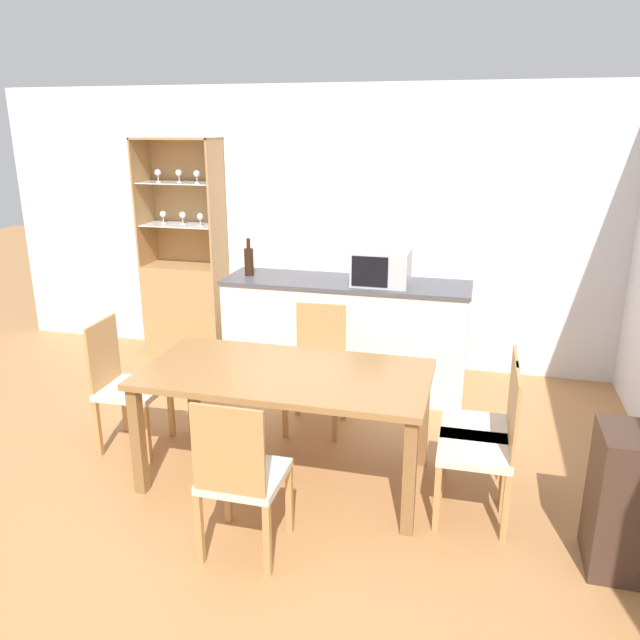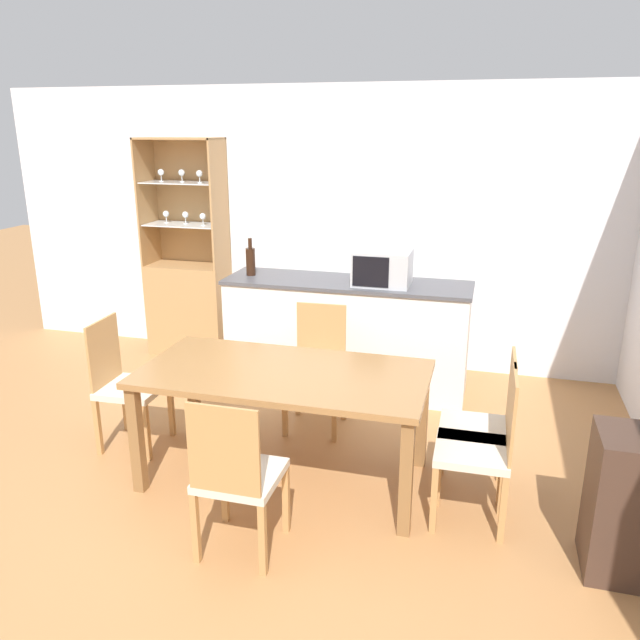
% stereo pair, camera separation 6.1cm
% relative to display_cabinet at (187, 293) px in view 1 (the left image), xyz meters
% --- Properties ---
extents(ground_plane, '(18.00, 18.00, 0.00)m').
position_rel_display_cabinet_xyz_m(ground_plane, '(1.46, -2.41, -0.61)').
color(ground_plane, '#B27A47').
extents(wall_back, '(6.80, 0.06, 2.55)m').
position_rel_display_cabinet_xyz_m(wall_back, '(1.46, 0.22, 0.67)').
color(wall_back, silver).
rests_on(wall_back, ground_plane).
extents(kitchen_counter, '(2.06, 0.59, 0.95)m').
position_rel_display_cabinet_xyz_m(kitchen_counter, '(1.72, -0.49, -0.13)').
color(kitchen_counter, white).
rests_on(kitchen_counter, ground_plane).
extents(display_cabinet, '(0.77, 0.39, 2.09)m').
position_rel_display_cabinet_xyz_m(display_cabinet, '(0.00, 0.00, 0.00)').
color(display_cabinet, tan).
rests_on(display_cabinet, ground_plane).
extents(dining_table, '(1.78, 0.90, 0.74)m').
position_rel_display_cabinet_xyz_m(dining_table, '(1.67, -2.03, 0.05)').
color(dining_table, olive).
rests_on(dining_table, ground_plane).
extents(dining_chair_head_far, '(0.43, 0.43, 0.92)m').
position_rel_display_cabinet_xyz_m(dining_chair_head_far, '(1.67, -1.26, -0.15)').
color(dining_chair_head_far, beige).
rests_on(dining_chair_head_far, ground_plane).
extents(dining_chair_head_near, '(0.41, 0.41, 0.92)m').
position_rel_display_cabinet_xyz_m(dining_chair_head_near, '(1.67, -2.80, -0.15)').
color(dining_chair_head_near, beige).
rests_on(dining_chair_head_near, ground_plane).
extents(dining_chair_side_right_near, '(0.42, 0.42, 0.92)m').
position_rel_display_cabinet_xyz_m(dining_chair_side_right_near, '(2.88, -2.16, -0.15)').
color(dining_chair_side_right_near, beige).
rests_on(dining_chair_side_right_near, ground_plane).
extents(dining_chair_side_right_far, '(0.42, 0.42, 0.92)m').
position_rel_display_cabinet_xyz_m(dining_chair_side_right_far, '(2.88, -1.89, -0.15)').
color(dining_chair_side_right_far, beige).
rests_on(dining_chair_side_right_far, ground_plane).
extents(dining_chair_side_left_far, '(0.43, 0.43, 0.92)m').
position_rel_display_cabinet_xyz_m(dining_chair_side_left_far, '(0.46, -1.90, -0.15)').
color(dining_chair_side_left_far, beige).
rests_on(dining_chair_side_left_far, ground_plane).
extents(microwave, '(0.45, 0.37, 0.28)m').
position_rel_display_cabinet_xyz_m(microwave, '(2.02, -0.53, 0.49)').
color(microwave, '#B7BABF').
rests_on(microwave, kitchen_counter).
extents(wine_bottle, '(0.08, 0.08, 0.32)m').
position_rel_display_cabinet_xyz_m(wine_bottle, '(0.87, -0.50, 0.48)').
color(wine_bottle, black).
rests_on(wine_bottle, kitchen_counter).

